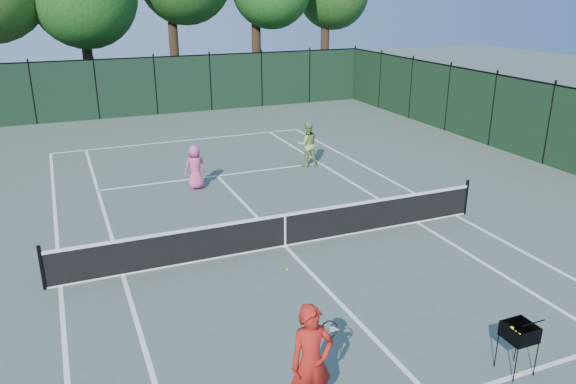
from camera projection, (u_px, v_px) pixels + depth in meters
name	position (u px, v px, depth m)	size (l,w,h in m)	color
ground	(285.00, 246.00, 14.64)	(90.00, 90.00, 0.00)	#48574C
sideline_doubles_left	(60.00, 286.00, 12.65)	(0.10, 23.77, 0.01)	white
sideline_doubles_right	(456.00, 215.00, 16.64)	(0.10, 23.77, 0.01)	white
sideline_singles_left	(123.00, 275.00, 13.14)	(0.10, 23.77, 0.01)	white
sideline_singles_right	(417.00, 222.00, 16.14)	(0.10, 23.77, 0.01)	white
baseline_far	(183.00, 141.00, 24.96)	(10.97, 0.10, 0.01)	white
service_line_far	(217.00, 176.00, 20.20)	(8.23, 0.10, 0.01)	white
center_service_line	(285.00, 246.00, 14.64)	(0.10, 12.80, 0.01)	white
tennis_net	(285.00, 229.00, 14.48)	(11.69, 0.09, 1.06)	black
fence_far	(156.00, 87.00, 29.76)	(24.00, 0.05, 3.00)	black
coach	(311.00, 362.00, 8.51)	(0.97, 0.63, 1.93)	#AE1C13
player_pink	(195.00, 167.00, 18.67)	(0.77, 0.54, 1.49)	#DD4E89
player_green	(307.00, 144.00, 21.09)	(0.89, 0.72, 1.69)	#8EB058
ball_hopper	(520.00, 332.00, 9.56)	(0.50, 0.50, 0.94)	black
loose_ball_near_cart	(520.00, 373.00, 9.73)	(0.07, 0.07, 0.07)	#ABCD29
loose_ball_midcourt	(287.00, 270.00, 13.33)	(0.07, 0.07, 0.07)	#C7E42E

